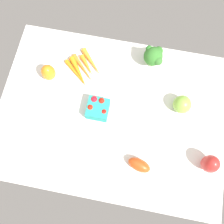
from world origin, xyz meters
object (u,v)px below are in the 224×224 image
(bell_pepper_orange, at_px, (48,72))
(bell_pepper_red, at_px, (210,164))
(roma_tomato, at_px, (139,165))
(carrot_bunch, at_px, (84,68))
(berry_basket, at_px, (98,108))
(broccoli_head, at_px, (154,56))
(heirloom_tomato_green, at_px, (182,104))

(bell_pepper_orange, bearing_deg, bell_pepper_red, -19.78)
(roma_tomato, distance_m, carrot_bunch, 0.52)
(bell_pepper_orange, relative_size, roma_tomato, 0.96)
(bell_pepper_orange, distance_m, bell_pepper_red, 0.81)
(bell_pepper_orange, height_order, bell_pepper_red, bell_pepper_red)
(bell_pepper_orange, bearing_deg, berry_basket, -24.60)
(bell_pepper_orange, bearing_deg, broccoli_head, 19.39)
(berry_basket, relative_size, broccoli_head, 0.85)
(berry_basket, relative_size, bell_pepper_orange, 1.02)
(berry_basket, bearing_deg, broccoli_head, 53.65)
(heirloom_tomato_green, bearing_deg, carrot_bunch, 167.94)
(carrot_bunch, xyz_separation_m, heirloom_tomato_green, (0.47, -0.10, 0.03))
(berry_basket, xyz_separation_m, roma_tomato, (0.22, -0.21, -0.00))
(bell_pepper_orange, height_order, carrot_bunch, bell_pepper_orange)
(bell_pepper_red, bearing_deg, heirloom_tomato_green, 120.28)
(bell_pepper_orange, xyz_separation_m, bell_pepper_red, (0.76, -0.27, 0.00))
(carrot_bunch, bearing_deg, berry_basket, -59.35)
(berry_basket, relative_size, bell_pepper_red, 0.93)
(bell_pepper_red, height_order, broccoli_head, broccoli_head)
(broccoli_head, bearing_deg, bell_pepper_orange, -160.61)
(berry_basket, distance_m, carrot_bunch, 0.21)
(roma_tomato, height_order, carrot_bunch, roma_tomato)
(berry_basket, relative_size, heirloom_tomato_green, 1.18)
(bell_pepper_orange, distance_m, carrot_bunch, 0.17)
(roma_tomato, relative_size, bell_pepper_red, 0.96)
(broccoli_head, bearing_deg, carrot_bunch, -163.05)
(heirloom_tomato_green, bearing_deg, bell_pepper_orange, 176.80)
(bell_pepper_red, bearing_deg, bell_pepper_orange, 160.22)
(roma_tomato, height_order, bell_pepper_red, bell_pepper_red)
(roma_tomato, xyz_separation_m, carrot_bunch, (-0.33, 0.40, -0.01))
(heirloom_tomato_green, height_order, broccoli_head, broccoli_head)
(bell_pepper_orange, distance_m, broccoli_head, 0.49)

